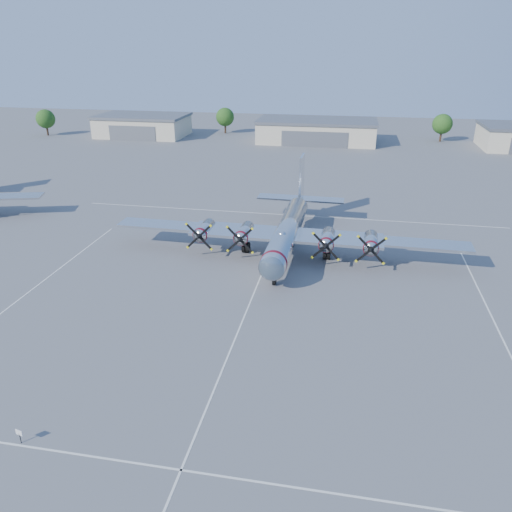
% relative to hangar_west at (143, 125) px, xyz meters
% --- Properties ---
extents(ground, '(260.00, 260.00, 0.00)m').
position_rel_hangar_west_xyz_m(ground, '(45.00, -81.96, -2.71)').
color(ground, '#5A5A5D').
rests_on(ground, ground).
extents(parking_lines, '(60.00, 50.08, 0.01)m').
position_rel_hangar_west_xyz_m(parking_lines, '(45.00, -83.71, -2.71)').
color(parking_lines, silver).
rests_on(parking_lines, ground).
extents(hangar_west, '(22.60, 14.60, 5.40)m').
position_rel_hangar_west_xyz_m(hangar_west, '(0.00, 0.00, 0.00)').
color(hangar_west, beige).
rests_on(hangar_west, ground).
extents(hangar_center, '(28.60, 14.60, 5.40)m').
position_rel_hangar_west_xyz_m(hangar_center, '(45.00, -0.00, -0.00)').
color(hangar_center, beige).
rests_on(hangar_center, ground).
extents(tree_far_west, '(4.80, 4.80, 6.64)m').
position_rel_hangar_west_xyz_m(tree_far_west, '(-25.00, -3.96, 1.51)').
color(tree_far_west, '#382619').
rests_on(tree_far_west, ground).
extents(tree_west, '(4.80, 4.80, 6.64)m').
position_rel_hangar_west_xyz_m(tree_west, '(20.00, 8.04, 1.51)').
color(tree_west, '#382619').
rests_on(tree_west, ground).
extents(tree_east, '(4.80, 4.80, 6.64)m').
position_rel_hangar_west_xyz_m(tree_east, '(75.00, 6.04, 1.51)').
color(tree_east, '#382619').
rests_on(tree_east, ground).
extents(main_bomber_b29, '(40.65, 28.24, 8.87)m').
position_rel_hangar_west_xyz_m(main_bomber_b29, '(46.89, -69.87, -2.71)').
color(main_bomber_b29, silver).
rests_on(main_bomber_b29, ground).
extents(info_placard, '(0.52, 0.15, 1.00)m').
position_rel_hangar_west_xyz_m(info_placard, '(34.57, -103.74, -2.01)').
color(info_placard, black).
rests_on(info_placard, ground).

